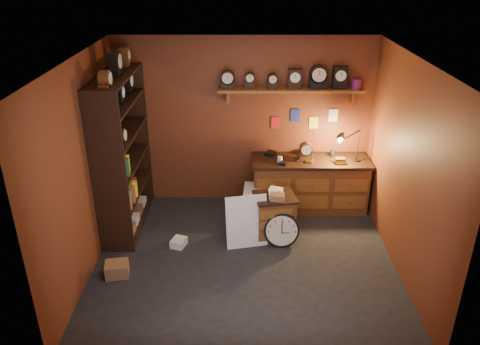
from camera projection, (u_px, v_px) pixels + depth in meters
name	position (u px, v px, depth m)	size (l,w,h in m)	color
floor	(245.00, 260.00, 6.36)	(4.00, 4.00, 0.00)	black
room_shell	(249.00, 139.00, 5.72)	(4.02, 3.62, 2.71)	brown
shelving_unit	(120.00, 147.00, 6.71)	(0.47, 1.60, 2.58)	black
workbench	(310.00, 181.00, 7.49)	(1.85, 0.66, 1.36)	brown
low_cabinet	(274.00, 214.00, 6.76)	(0.66, 0.58, 0.75)	brown
big_round_clock	(282.00, 230.00, 6.58)	(0.50, 0.17, 0.50)	black
white_panel	(246.00, 244.00, 6.70)	(0.58, 0.03, 0.78)	silver
mini_fridge	(259.00, 203.00, 7.30)	(0.50, 0.52, 0.49)	silver
floor_box_a	(117.00, 269.00, 6.02)	(0.29, 0.25, 0.18)	brown
floor_box_b	(179.00, 242.00, 6.64)	(0.18, 0.22, 0.11)	white
floor_box_c	(235.00, 230.00, 6.89)	(0.23, 0.19, 0.17)	brown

